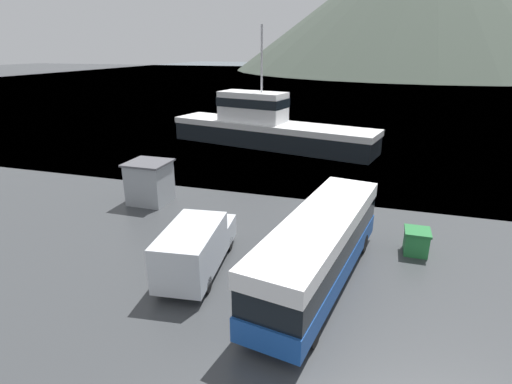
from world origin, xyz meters
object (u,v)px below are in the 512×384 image
Objects in this scene: storage_bin at (416,241)px; dock_kiosk at (150,182)px; delivery_van at (196,246)px; fishing_boat at (267,127)px; tour_bus at (319,246)px.

storage_bin is 0.48× the size of dock_kiosk.
fishing_boat reaches higher than delivery_van.
storage_bin is (4.13, 4.04, -1.13)m from tour_bus.
delivery_van is 24.48m from fishing_boat.
tour_bus reaches higher than storage_bin.
fishing_boat reaches higher than tour_bus.
delivery_van is 0.28× the size of fishing_boat.
fishing_boat is 23.54m from storage_bin.
delivery_van reaches higher than storage_bin.
delivery_van is at bearing -153.89° from storage_bin.
storage_bin is at bearing -7.92° from dock_kiosk.
tour_bus is 5.37m from delivery_van.
dock_kiosk is (-11.75, 6.25, -0.39)m from tour_bus.
storage_bin is at bearing 46.31° from fishing_boat.
dock_kiosk is (-15.88, 2.21, 0.74)m from storage_bin.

